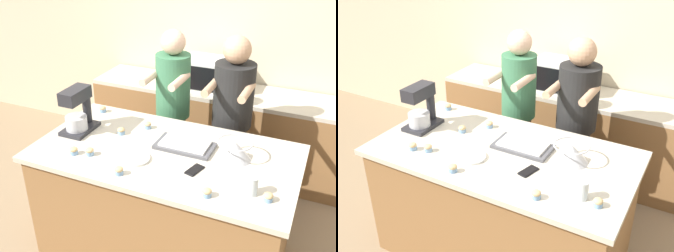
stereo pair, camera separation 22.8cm
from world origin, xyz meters
TOP-DOWN VIEW (x-y plane):
  - ground_plane at (0.00, 0.00)m, footprint 16.00×16.00m
  - back_wall at (0.00, 1.81)m, footprint 10.00×0.06m
  - island_counter at (0.00, 0.00)m, footprint 1.91×1.02m
  - back_counter at (0.00, 1.46)m, footprint 2.80×0.60m
  - person_left at (-0.27, 0.76)m, footprint 0.33×0.49m
  - person_right at (0.28, 0.76)m, footprint 0.35×0.51m
  - stand_mixer at (-0.75, 0.02)m, footprint 0.20×0.30m
  - mixing_bowl at (0.48, 0.10)m, footprint 0.25×0.25m
  - baking_tray at (0.11, 0.11)m, footprint 0.43×0.24m
  - microwave_oven at (-0.15, 1.46)m, footprint 0.54×0.38m
  - cell_phone at (0.28, -0.15)m, footprint 0.11×0.16m
  - drinking_glass at (0.69, -0.25)m, footprint 0.07×0.07m
  - small_plate at (-0.14, -0.19)m, footprint 0.20×0.20m
  - cupcake_0 at (-0.16, -0.39)m, footprint 0.06×0.06m
  - cupcake_1 at (0.45, -0.38)m, footprint 0.06×0.06m
  - cupcake_2 at (-0.28, 0.27)m, footprint 0.06×0.06m
  - cupcake_3 at (-0.77, 0.39)m, footprint 0.06×0.06m
  - cupcake_4 at (-0.58, -0.30)m, footprint 0.06×0.06m
  - cupcake_5 at (-0.42, 0.10)m, footprint 0.06×0.06m
  - cupcake_6 at (-0.47, -0.26)m, footprint 0.06×0.06m
  - cupcake_7 at (0.79, -0.28)m, footprint 0.06×0.06m

SIDE VIEW (x-z plane):
  - ground_plane at x=0.00m, z-range 0.00..0.00m
  - back_counter at x=0.00m, z-range 0.00..0.90m
  - island_counter at x=0.00m, z-range 0.00..0.96m
  - person_right at x=0.28m, z-range 0.05..1.70m
  - person_left at x=-0.27m, z-range 0.05..1.70m
  - cell_phone at x=0.28m, z-range 0.96..0.97m
  - small_plate at x=-0.14m, z-range 0.96..0.98m
  - baking_tray at x=0.11m, z-range 0.96..1.00m
  - cupcake_0 at x=-0.16m, z-range 0.96..1.01m
  - cupcake_1 at x=0.45m, z-range 0.96..1.01m
  - cupcake_2 at x=-0.28m, z-range 0.96..1.01m
  - cupcake_3 at x=-0.77m, z-range 0.96..1.01m
  - cupcake_4 at x=-0.58m, z-range 0.96..1.01m
  - cupcake_5 at x=-0.42m, z-range 0.96..1.01m
  - cupcake_6 at x=-0.47m, z-range 0.96..1.01m
  - cupcake_7 at x=0.79m, z-range 0.96..1.01m
  - drinking_glass at x=0.69m, z-range 0.96..1.08m
  - mixing_bowl at x=0.48m, z-range 0.96..1.10m
  - microwave_oven at x=-0.15m, z-range 0.90..1.20m
  - stand_mixer at x=-0.75m, z-range 0.94..1.30m
  - back_wall at x=0.00m, z-range 0.00..2.70m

